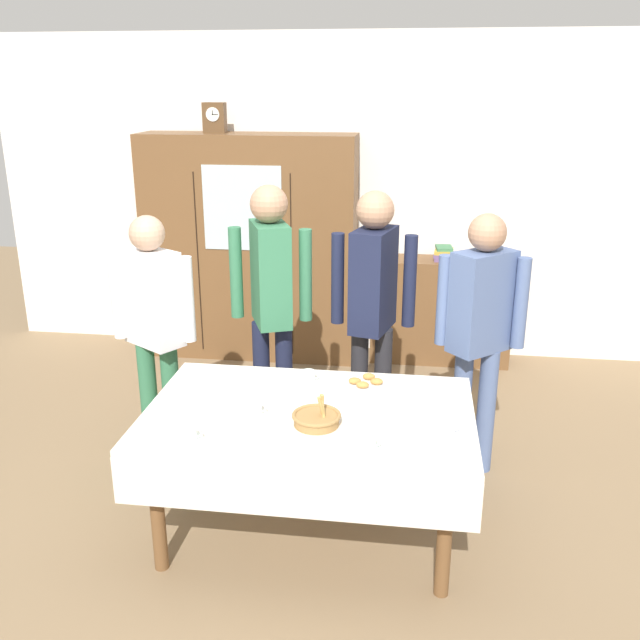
{
  "coord_description": "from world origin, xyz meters",
  "views": [
    {
      "loc": [
        0.49,
        -3.37,
        2.31
      ],
      "look_at": [
        0.0,
        0.2,
        1.07
      ],
      "focal_mm": 39.33,
      "sensor_mm": 36.0,
      "label": 1
    }
  ],
  "objects_px": {
    "spoon_front_edge": "(279,432)",
    "bookshelf_low": "(440,311)",
    "tea_cup_center": "(190,435)",
    "person_beside_shelf": "(271,292)",
    "tea_cup_near_right": "(309,377)",
    "wall_cabinet": "(250,248)",
    "person_by_cabinet": "(373,298)",
    "tea_cup_mid_right": "(431,445)",
    "mantel_clock": "(215,118)",
    "pastry_plate": "(366,383)",
    "spoon_near_right": "(231,378)",
    "tea_cup_far_right": "(368,444)",
    "spoon_far_left": "(204,396)",
    "tea_cup_back_edge": "(255,409)",
    "book_stack": "(444,253)",
    "dining_table": "(308,430)",
    "person_near_right_end": "(480,321)",
    "tea_cup_near_left": "(447,428)",
    "person_behind_table_right": "(154,317)",
    "bread_basket": "(317,418)"
  },
  "relations": [
    {
      "from": "spoon_front_edge",
      "to": "bookshelf_low",
      "type": "bearing_deg",
      "value": 73.57
    },
    {
      "from": "pastry_plate",
      "to": "book_stack",
      "type": "bearing_deg",
      "value": 78.14
    },
    {
      "from": "spoon_front_edge",
      "to": "person_near_right_end",
      "type": "xyz_separation_m",
      "value": [
        1.0,
        1.04,
        0.25
      ]
    },
    {
      "from": "spoon_near_right",
      "to": "person_by_cabinet",
      "type": "relative_size",
      "value": 0.07
    },
    {
      "from": "tea_cup_center",
      "to": "tea_cup_near_left",
      "type": "xyz_separation_m",
      "value": [
        1.19,
        0.23,
        0.0
      ]
    },
    {
      "from": "book_stack",
      "to": "person_beside_shelf",
      "type": "relative_size",
      "value": 0.12
    },
    {
      "from": "pastry_plate",
      "to": "spoon_front_edge",
      "type": "relative_size",
      "value": 2.35
    },
    {
      "from": "tea_cup_center",
      "to": "person_behind_table_right",
      "type": "bearing_deg",
      "value": 117.61
    },
    {
      "from": "mantel_clock",
      "to": "bookshelf_low",
      "type": "relative_size",
      "value": 0.21
    },
    {
      "from": "spoon_near_right",
      "to": "person_by_cabinet",
      "type": "height_order",
      "value": "person_by_cabinet"
    },
    {
      "from": "dining_table",
      "to": "bookshelf_low",
      "type": "bearing_deg",
      "value": 74.45
    },
    {
      "from": "pastry_plate",
      "to": "person_by_cabinet",
      "type": "height_order",
      "value": "person_by_cabinet"
    },
    {
      "from": "spoon_front_edge",
      "to": "spoon_near_right",
      "type": "relative_size",
      "value": 1.0
    },
    {
      "from": "tea_cup_far_right",
      "to": "spoon_far_left",
      "type": "height_order",
      "value": "tea_cup_far_right"
    },
    {
      "from": "wall_cabinet",
      "to": "pastry_plate",
      "type": "height_order",
      "value": "wall_cabinet"
    },
    {
      "from": "book_stack",
      "to": "person_by_cabinet",
      "type": "height_order",
      "value": "person_by_cabinet"
    },
    {
      "from": "person_near_right_end",
      "to": "spoon_far_left",
      "type": "bearing_deg",
      "value": -154.51
    },
    {
      "from": "person_by_cabinet",
      "to": "person_behind_table_right",
      "type": "distance_m",
      "value": 1.35
    },
    {
      "from": "wall_cabinet",
      "to": "person_by_cabinet",
      "type": "bearing_deg",
      "value": -54.2
    },
    {
      "from": "book_stack",
      "to": "person_beside_shelf",
      "type": "xyz_separation_m",
      "value": [
        -1.12,
        -1.66,
        0.11
      ]
    },
    {
      "from": "tea_cup_far_right",
      "to": "person_behind_table_right",
      "type": "xyz_separation_m",
      "value": [
        -1.39,
        1.04,
        0.2
      ]
    },
    {
      "from": "tea_cup_far_right",
      "to": "person_by_cabinet",
      "type": "relative_size",
      "value": 0.08
    },
    {
      "from": "bread_basket",
      "to": "pastry_plate",
      "type": "relative_size",
      "value": 0.86
    },
    {
      "from": "book_stack",
      "to": "tea_cup_near_right",
      "type": "height_order",
      "value": "book_stack"
    },
    {
      "from": "spoon_near_right",
      "to": "person_by_cabinet",
      "type": "distance_m",
      "value": 1.02
    },
    {
      "from": "tea_cup_mid_right",
      "to": "tea_cup_far_right",
      "type": "distance_m",
      "value": 0.28
    },
    {
      "from": "tea_cup_mid_right",
      "to": "pastry_plate",
      "type": "height_order",
      "value": "tea_cup_mid_right"
    },
    {
      "from": "tea_cup_center",
      "to": "person_beside_shelf",
      "type": "bearing_deg",
      "value": 84.92
    },
    {
      "from": "bread_basket",
      "to": "dining_table",
      "type": "bearing_deg",
      "value": 117.87
    },
    {
      "from": "wall_cabinet",
      "to": "mantel_clock",
      "type": "relative_size",
      "value": 7.94
    },
    {
      "from": "tea_cup_near_left",
      "to": "person_near_right_end",
      "type": "bearing_deg",
      "value": 77.46
    },
    {
      "from": "tea_cup_far_right",
      "to": "tea_cup_mid_right",
      "type": "bearing_deg",
      "value": 4.88
    },
    {
      "from": "tea_cup_mid_right",
      "to": "person_beside_shelf",
      "type": "bearing_deg",
      "value": 127.88
    },
    {
      "from": "pastry_plate",
      "to": "person_behind_table_right",
      "type": "xyz_separation_m",
      "value": [
        -1.32,
        0.34,
        0.21
      ]
    },
    {
      "from": "tea_cup_mid_right",
      "to": "person_near_right_end",
      "type": "bearing_deg",
      "value": 75.61
    },
    {
      "from": "spoon_far_left",
      "to": "person_behind_table_right",
      "type": "height_order",
      "value": "person_behind_table_right"
    },
    {
      "from": "tea_cup_back_edge",
      "to": "person_by_cabinet",
      "type": "bearing_deg",
      "value": 63.55
    },
    {
      "from": "tea_cup_center",
      "to": "tea_cup_near_left",
      "type": "relative_size",
      "value": 1.0
    },
    {
      "from": "tea_cup_mid_right",
      "to": "mantel_clock",
      "type": "bearing_deg",
      "value": 121.54
    },
    {
      "from": "tea_cup_near_right",
      "to": "tea_cup_far_right",
      "type": "bearing_deg",
      "value": -61.7
    },
    {
      "from": "tea_cup_center",
      "to": "spoon_near_right",
      "type": "height_order",
      "value": "tea_cup_center"
    },
    {
      "from": "mantel_clock",
      "to": "bookshelf_low",
      "type": "height_order",
      "value": "mantel_clock"
    },
    {
      "from": "wall_cabinet",
      "to": "spoon_far_left",
      "type": "xyz_separation_m",
      "value": [
        0.32,
        -2.47,
        -0.23
      ]
    },
    {
      "from": "tea_cup_near_right",
      "to": "person_beside_shelf",
      "type": "distance_m",
      "value": 0.74
    },
    {
      "from": "dining_table",
      "to": "person_by_cabinet",
      "type": "bearing_deg",
      "value": 75.72
    },
    {
      "from": "tea_cup_near_right",
      "to": "person_by_cabinet",
      "type": "distance_m",
      "value": 0.73
    },
    {
      "from": "pastry_plate",
      "to": "spoon_near_right",
      "type": "distance_m",
      "value": 0.76
    },
    {
      "from": "pastry_plate",
      "to": "spoon_front_edge",
      "type": "distance_m",
      "value": 0.7
    },
    {
      "from": "wall_cabinet",
      "to": "person_by_cabinet",
      "type": "relative_size",
      "value": 1.12
    },
    {
      "from": "tea_cup_center",
      "to": "person_beside_shelf",
      "type": "distance_m",
      "value": 1.37
    }
  ]
}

